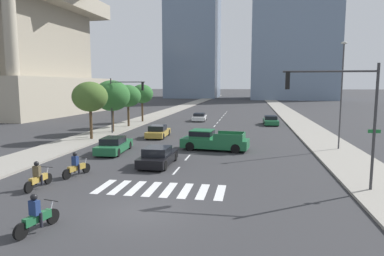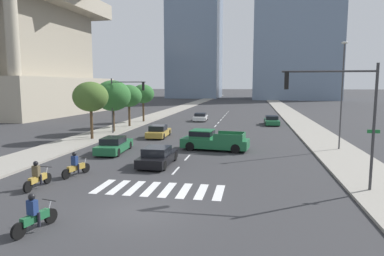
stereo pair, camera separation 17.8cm
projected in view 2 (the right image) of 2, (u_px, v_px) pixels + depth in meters
ground_plane at (139, 212)px, 14.82m from camera, size 800.00×800.00×0.00m
sidewalk_east at (308, 129)px, 42.13m from camera, size 4.00×260.00×0.15m
sidewalk_west at (129, 125)px, 46.12m from camera, size 4.00×260.00×0.15m
crosswalk_near at (159, 189)px, 17.97m from camera, size 6.75×2.60×0.01m
lane_divider_center at (215, 126)px, 45.33m from camera, size 0.14×50.00×0.01m
motorcycle_lead at (35, 216)px, 12.79m from camera, size 0.78×2.10×1.49m
motorcycle_trailing at (76, 166)px, 20.55m from camera, size 0.89×2.19×1.49m
motorcycle_third at (38, 177)px, 18.12m from camera, size 0.70×2.25×1.49m
pickup_truck at (212, 140)px, 28.74m from camera, size 5.78×2.71×1.67m
sedan_black_0 at (157, 157)px, 23.33m from camera, size 1.95×4.28×1.28m
sedan_gold_1 at (159, 132)px, 35.67m from camera, size 1.96×4.29×1.27m
sedan_green_2 at (272, 121)px, 46.71m from camera, size 1.96×4.62×1.22m
sedan_white_3 at (201, 117)px, 51.68m from camera, size 1.97×4.26×1.20m
sedan_green_4 at (114, 145)px, 27.67m from camera, size 2.12×4.84×1.27m
traffic_signal_near at (341, 104)px, 17.15m from camera, size 4.85×0.28×6.38m
traffic_signal_far at (124, 96)px, 37.18m from camera, size 4.15×0.28×5.99m
street_lamp_east at (342, 89)px, 27.81m from camera, size 0.50×0.24×8.75m
street_tree_nearest at (91, 97)px, 33.34m from camera, size 3.43×3.43×5.61m
street_tree_second at (113, 96)px, 38.63m from camera, size 4.07×4.07×5.80m
street_tree_third at (129, 96)px, 43.70m from camera, size 3.30×3.30×5.29m
street_tree_fourth at (143, 94)px, 49.38m from camera, size 3.19×3.19×5.35m
war_memorial at (3, 15)px, 63.00m from camera, size 30.73×30.73×35.70m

